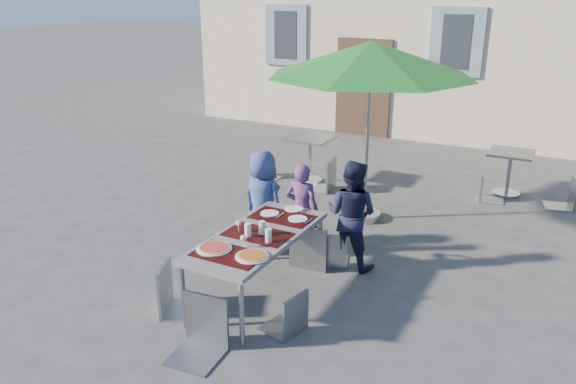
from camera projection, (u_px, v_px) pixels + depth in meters
The scene contains 22 objects.
ground at pixel (285, 302), 6.12m from camera, with size 90.00×90.00×0.00m, color #3F3F41.
dining_table at pixel (257, 239), 5.99m from camera, with size 0.80×1.85×0.76m.
pizza_near_left at pixel (214, 248), 5.61m from camera, with size 0.36×0.36×0.03m.
pizza_near_right at pixel (252, 256), 5.45m from camera, with size 0.34×0.34×0.03m.
glassware at pixel (256, 231), 5.85m from camera, with size 0.49×0.43×0.15m.
place_settings at pixel (287, 214), 6.50m from camera, with size 0.62×0.48×0.01m.
child_0 at pixel (263, 200), 7.24m from camera, with size 0.63×0.41×1.30m, color #33498D.
child_1 at pixel (302, 210), 7.05m from camera, with size 0.44×0.29×1.20m, color #5C356D.
child_2 at pixel (351, 214), 6.72m from camera, with size 0.65×0.38×1.34m, color #171834.
chair_0 at pixel (246, 213), 7.17m from camera, with size 0.52×0.52×0.89m.
chair_1 at pixel (311, 219), 6.70m from camera, with size 0.52×0.52×1.06m.
chair_2 at pixel (333, 228), 6.77m from camera, with size 0.48×0.49×0.86m.
chair_3 at pixel (173, 260), 5.74m from camera, with size 0.59×0.59×1.01m.
chair_4 at pixel (289, 289), 5.41m from camera, with size 0.45×0.44×0.84m.
chair_5 at pixel (199, 294), 5.07m from camera, with size 0.50×0.50×1.03m.
patio_umbrella at pixel (371, 60), 7.57m from camera, with size 2.89×2.89×2.57m.
cafe_table_0 at pixel (310, 150), 9.79m from camera, with size 0.76×0.76×0.81m.
bg_chair_l_0 at pixel (265, 152), 10.01m from camera, with size 0.38×0.37×0.84m.
bg_chair_r_0 at pixel (326, 155), 9.36m from camera, with size 0.50×0.50×1.03m.
cafe_table_1 at pixel (510, 166), 9.17m from camera, with size 0.69×0.69×0.73m.
bg_chair_l_1 at pixel (489, 171), 8.93m from camera, with size 0.45×0.44×0.85m.
bg_chair_r_1 at pixel (570, 175), 8.60m from camera, with size 0.49×0.49×0.92m.
Camera 1 is at (2.54, -4.71, 3.19)m, focal length 35.00 mm.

